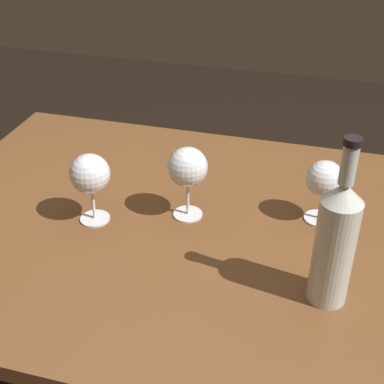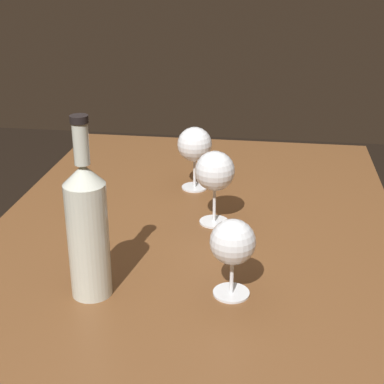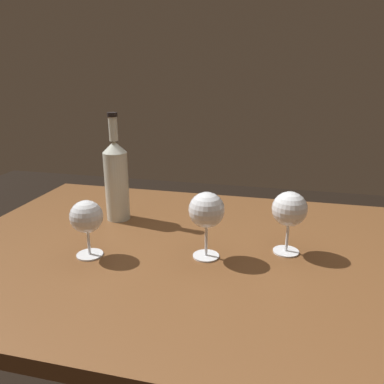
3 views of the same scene
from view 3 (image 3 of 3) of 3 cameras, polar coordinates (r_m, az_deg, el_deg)
dining_table at (r=1.04m, az=0.27°, el=-12.93°), size 1.30×0.90×0.74m
wine_glass_left at (r=0.96m, az=14.59°, el=-2.70°), size 0.09×0.09×0.16m
wine_glass_right at (r=0.95m, az=-15.74°, el=-3.79°), size 0.08×0.08×0.15m
wine_glass_centre at (r=0.90m, az=2.23°, el=-2.93°), size 0.09×0.09×0.17m
wine_bottle at (r=1.17m, az=-11.42°, el=2.01°), size 0.07×0.07×0.33m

